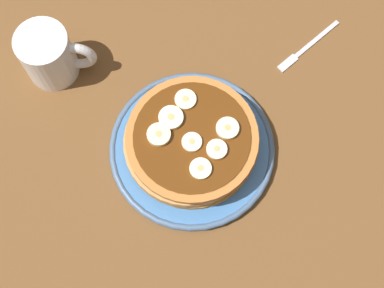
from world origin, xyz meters
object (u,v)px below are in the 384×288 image
Objects in this scene: banana_slice_2 at (159,136)px; banana_slice_5 at (217,150)px; banana_slice_1 at (200,169)px; plate at (192,149)px; banana_slice_0 at (189,142)px; banana_slice_3 at (171,118)px; coffee_mug at (50,55)px; banana_slice_4 at (227,128)px; fork at (305,48)px; banana_slice_6 at (186,100)px; pancake_stack at (191,144)px.

banana_slice_2 is 8.18cm from banana_slice_5.
banana_slice_1 is at bearing -127.64° from banana_slice_5.
banana_slice_0 is (-0.38, -0.88, 5.79)cm from plate.
banana_slice_3 reaches higher than plate.
coffee_mug is (-22.88, 17.48, -2.04)cm from banana_slice_1.
banana_slice_4 and banana_slice_5 have the same top height.
coffee_mug is (-21.59, 12.84, 3.79)cm from plate.
banana_slice_2 is 0.33× the size of fork.
banana_slice_6 is at bearing -146.89° from fork.
banana_slice_6 is at bearing 103.29° from banana_slice_1.
fork is (14.04, 19.39, -6.48)cm from banana_slice_5.
banana_slice_1 is at bearing -66.03° from banana_slice_0.
banana_slice_3 is 1.14× the size of banana_slice_6.
fork is (17.48, 17.53, -0.61)cm from plate.
banana_slice_2 is 1.15× the size of banana_slice_5.
banana_slice_4 reaches higher than banana_slice_6.
banana_slice_0 is 6.34cm from banana_slice_6.
banana_slice_3 reaches higher than fork.
coffee_mug is (-26.45, 11.60, -2.09)cm from banana_slice_4.
banana_slice_3 reaches higher than banana_slice_0.
plate is 7.35× the size of banana_slice_2.
banana_slice_4 reaches higher than banana_slice_0.
coffee_mug is at bearing 142.58° from banana_slice_2.
banana_slice_4 is (7.87, -1.32, -0.02)cm from banana_slice_3.
banana_slice_5 is (-1.43, -3.10, -0.02)cm from banana_slice_4.
banana_slice_5 is (2.14, 2.78, 0.03)cm from banana_slice_1.
plate is 7.56cm from banana_slice_1.
pancake_stack is at bearing 0.07° from banana_slice_2.
banana_slice_6 is (-0.71, 6.30, 0.00)cm from banana_slice_0.
banana_slice_5 is (3.81, -0.97, 0.07)cm from banana_slice_0.
banana_slice_3 is at bearing 60.37° from banana_slice_2.
banana_slice_4 is 21.60cm from fork.
banana_slice_1 is at bearing -126.14° from fork.
coffee_mug reaches higher than banana_slice_2.
banana_slice_2 reaches higher than fork.
banana_slice_4 is 1.05× the size of banana_slice_6.
plate is at bearing 2.28° from banana_slice_2.
pancake_stack is at bearing -44.14° from banana_slice_3.
banana_slice_0 is 5.65cm from banana_slice_4.
banana_slice_4 is at bearing -9.53° from banana_slice_3.
banana_slice_0 is at bearing 165.66° from banana_slice_5.
coffee_mug is (-21.41, 13.02, 0.76)cm from pancake_stack.
plate is at bearing 105.59° from banana_slice_1.
banana_slice_5 is 0.94× the size of banana_slice_6.
plate is 7.50cm from banana_slice_2.
banana_slice_0 is 0.87× the size of banana_slice_4.
coffee_mug is at bearing 160.11° from banana_slice_6.
fork is at bearing 33.11° from banana_slice_6.
pancake_stack is 5.26cm from banana_slice_2.
banana_slice_6 is 0.30× the size of fork.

